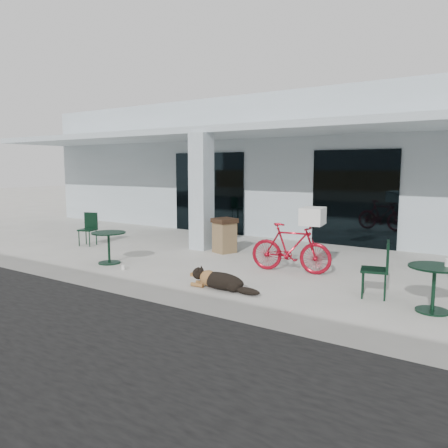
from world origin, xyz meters
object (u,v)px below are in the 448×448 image
Objects in this scene: cafe_table_near at (109,248)px; cafe_chair_far_b at (374,269)px; cafe_table_far at (433,289)px; trash_receptacle at (225,235)px; dog at (221,280)px; cafe_chair_near at (87,229)px; bicycle at (291,248)px.

cafe_table_near is 0.80× the size of cafe_chair_far_b.
trash_receptacle is (-5.29, 2.15, 0.09)m from cafe_table_far.
cafe_table_near is 2.98m from trash_receptacle.
dog is 3.50m from cafe_table_far.
cafe_chair_near is at bearing 151.38° from cafe_table_near.
cafe_table_far is at bearing 3.59° from cafe_table_near.
bicycle reaches higher than cafe_table_far.
cafe_chair_near is 4.03m from trash_receptacle.
trash_receptacle is at bearing 57.61° from bicycle.
cafe_table_far is (3.41, 0.80, 0.18)m from dog.
cafe_table_near is at bearing -45.54° from cafe_chair_near.
dog is at bearing -166.81° from cafe_table_far.
dog is 3.42m from cafe_table_near.
cafe_table_near is 6.81m from cafe_table_far.
cafe_chair_far_b is at bearing 163.86° from cafe_table_far.
bicycle is at bearing -14.19° from cafe_chair_near.
trash_receptacle is at bearing -126.75° from cafe_chair_far_b.
cafe_table_near is at bearing 169.59° from dog.
trash_receptacle is at bearing 157.93° from cafe_table_far.
cafe_chair_far_b reaches higher than cafe_table_near.
cafe_chair_far_b is 1.09× the size of trash_receptacle.
bicycle is 1.87× the size of cafe_chair_near.
cafe_chair_far_b is at bearing -122.53° from bicycle.
dog is at bearing -79.56° from cafe_chair_far_b.
dog is at bearing -57.33° from trash_receptacle.
bicycle is 1.59× the size of dog.
bicycle reaches higher than cafe_chair_far_b.
trash_receptacle is (-1.89, 2.94, 0.27)m from dog.
cafe_chair_near is (-2.31, 1.26, 0.10)m from cafe_table_near.
cafe_table_near reaches higher than cafe_table_far.
cafe_table_near is 1.01× the size of cafe_table_far.
cafe_table_near is (-3.39, 0.37, 0.18)m from dog.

